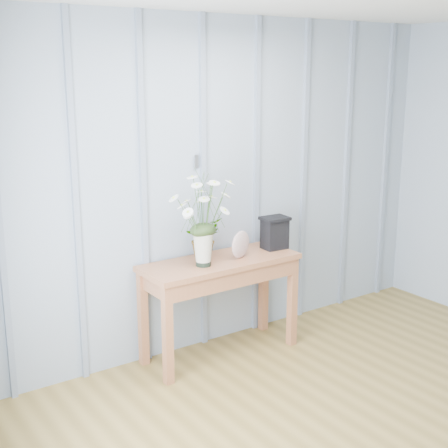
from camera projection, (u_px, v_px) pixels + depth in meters
room_shell at (364, 91)px, 3.56m from camera, size 4.00×4.50×2.50m
sideboard at (220, 274)px, 4.61m from camera, size 1.20×0.45×0.75m
daisy_vase at (203, 208)px, 4.33m from camera, size 0.48×0.36×0.67m
spider_plant at (203, 238)px, 4.61m from camera, size 0.33×0.31×0.29m
felt_disc_vessel at (241, 245)px, 4.60m from camera, size 0.21×0.12×0.21m
carved_box at (275, 232)px, 4.83m from camera, size 0.22×0.17×0.25m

